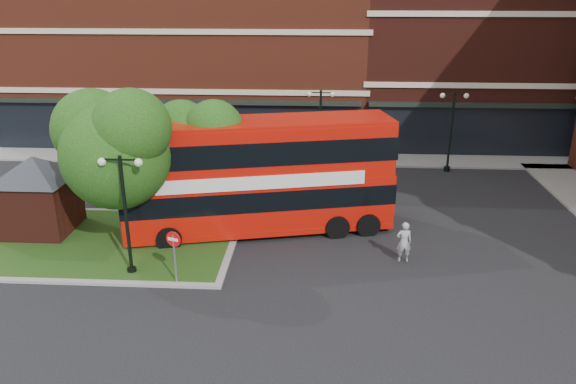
# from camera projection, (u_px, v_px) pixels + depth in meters

# --- Properties ---
(ground) EXTENTS (120.00, 120.00, 0.00)m
(ground) POSITION_uv_depth(u_px,v_px,m) (267.00, 281.00, 22.21)
(ground) COLOR black
(ground) RESTS_ON ground
(pavement_far) EXTENTS (44.00, 3.00, 0.12)m
(pavement_far) POSITION_uv_depth(u_px,v_px,m) (290.00, 158.00, 37.64)
(pavement_far) COLOR slate
(pavement_far) RESTS_ON ground
(terrace_far_left) EXTENTS (26.00, 12.00, 14.00)m
(terrace_far_left) POSITION_uv_depth(u_px,v_px,m) (190.00, 41.00, 42.68)
(terrace_far_left) COLOR maroon
(terrace_far_left) RESTS_ON ground
(terrace_far_right) EXTENTS (18.00, 12.00, 16.00)m
(terrace_far_right) POSITION_uv_depth(u_px,v_px,m) (486.00, 28.00, 41.14)
(terrace_far_right) COLOR #471911
(terrace_far_right) RESTS_ON ground
(traffic_island) EXTENTS (12.60, 7.60, 0.15)m
(traffic_island) POSITION_uv_depth(u_px,v_px,m) (98.00, 242.00, 25.43)
(traffic_island) COLOR gray
(traffic_island) RESTS_ON ground
(kiosk) EXTENTS (6.51, 6.51, 3.60)m
(kiosk) POSITION_uv_depth(u_px,v_px,m) (36.00, 186.00, 25.75)
(kiosk) COLOR #471911
(kiosk) RESTS_ON traffic_island
(tree_island_west) EXTENTS (5.40, 4.71, 7.21)m
(tree_island_west) POSITION_uv_depth(u_px,v_px,m) (113.00, 144.00, 23.31)
(tree_island_west) COLOR #2D2116
(tree_island_west) RESTS_ON ground
(tree_island_east) EXTENTS (4.46, 3.90, 6.29)m
(tree_island_east) POSITION_uv_depth(u_px,v_px,m) (198.00, 142.00, 25.67)
(tree_island_east) COLOR #2D2116
(tree_island_east) RESTS_ON ground
(lamp_island) EXTENTS (1.72, 0.36, 5.00)m
(lamp_island) POSITION_uv_depth(u_px,v_px,m) (125.00, 210.00, 21.71)
(lamp_island) COLOR black
(lamp_island) RESTS_ON ground
(lamp_far_left) EXTENTS (1.72, 0.36, 5.00)m
(lamp_far_left) POSITION_uv_depth(u_px,v_px,m) (320.00, 125.00, 34.70)
(lamp_far_left) COLOR black
(lamp_far_left) RESTS_ON ground
(lamp_far_right) EXTENTS (1.72, 0.36, 5.00)m
(lamp_far_right) POSITION_uv_depth(u_px,v_px,m) (451.00, 127.00, 34.27)
(lamp_far_right) COLOR black
(lamp_far_right) RESTS_ON ground
(bus) EXTENTS (12.60, 5.47, 4.69)m
(bus) POSITION_uv_depth(u_px,v_px,m) (259.00, 169.00, 25.69)
(bus) COLOR #B71107
(bus) RESTS_ON ground
(woman) EXTENTS (0.67, 0.46, 1.79)m
(woman) POSITION_uv_depth(u_px,v_px,m) (404.00, 242.00, 23.48)
(woman) COLOR #98979A
(woman) RESTS_ON ground
(car_silver) EXTENTS (4.23, 1.83, 1.42)m
(car_silver) POSITION_uv_depth(u_px,v_px,m) (258.00, 150.00, 37.06)
(car_silver) COLOR silver
(car_silver) RESTS_ON ground
(car_white) EXTENTS (4.12, 1.61, 1.34)m
(car_white) POSITION_uv_depth(u_px,v_px,m) (335.00, 156.00, 35.98)
(car_white) COLOR silver
(car_white) RESTS_ON ground
(no_entry_sign) EXTENTS (0.60, 0.26, 2.26)m
(no_entry_sign) POSITION_uv_depth(u_px,v_px,m) (174.00, 247.00, 21.37)
(no_entry_sign) COLOR slate
(no_entry_sign) RESTS_ON ground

